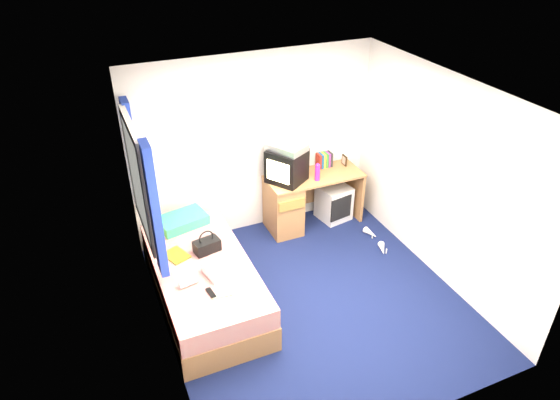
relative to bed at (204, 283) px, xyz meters
name	(u,v)px	position (x,y,z in m)	size (l,w,h in m)	color
ground	(311,300)	(1.10, -0.46, -0.27)	(3.40, 3.40, 0.00)	#0C1438
room_shell	(316,190)	(1.10, -0.46, 1.18)	(3.40, 3.40, 3.40)	white
bed	(204,283)	(0.00, 0.00, 0.00)	(1.01, 2.00, 0.54)	#A47344
pillow	(182,221)	(-0.01, 0.81, 0.33)	(0.56, 0.36, 0.12)	teal
desk	(295,201)	(1.55, 0.98, 0.14)	(1.30, 0.55, 0.75)	#A47344
storage_cube	(334,202)	(2.15, 0.96, -0.02)	(0.40, 0.40, 0.50)	silver
crt_tv	(287,166)	(1.42, 0.98, 0.70)	(0.58, 0.59, 0.44)	black
vcr	(287,147)	(1.43, 0.98, 0.96)	(0.46, 0.33, 0.09)	#B5B5B7
book_row	(324,160)	(2.06, 1.14, 0.58)	(0.20, 0.13, 0.20)	maroon
picture_frame	(344,160)	(2.34, 1.07, 0.55)	(0.02, 0.12, 0.14)	black
pink_water_bottle	(317,173)	(1.80, 0.83, 0.59)	(0.07, 0.07, 0.21)	#F22288
aerosol_can	(307,171)	(1.71, 0.97, 0.57)	(0.05, 0.05, 0.18)	silver
handbag	(207,245)	(0.11, 0.19, 0.35)	(0.31, 0.21, 0.27)	black
towel	(221,268)	(0.15, -0.22, 0.33)	(0.33, 0.27, 0.11)	silver
magazine	(176,255)	(-0.23, 0.24, 0.28)	(0.21, 0.28, 0.01)	yellow
water_bottle	(189,282)	(-0.22, -0.29, 0.31)	(0.07, 0.07, 0.20)	silver
colour_swatch_fan	(222,295)	(0.04, -0.57, 0.28)	(0.22, 0.06, 0.01)	gold
remote_control	(211,293)	(-0.05, -0.50, 0.28)	(0.05, 0.16, 0.02)	black
window_assembly	(141,182)	(-0.45, 0.44, 1.15)	(0.11, 1.42, 1.40)	silver
white_heels	(376,241)	(2.37, 0.18, -0.23)	(0.20, 0.59, 0.09)	white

